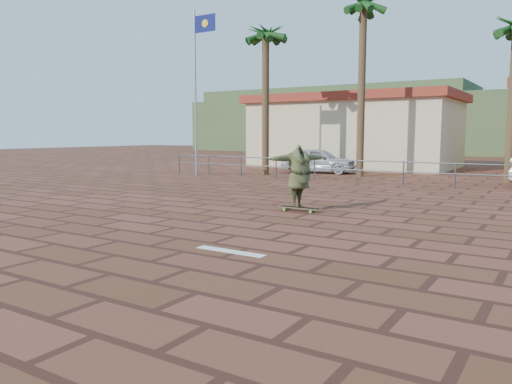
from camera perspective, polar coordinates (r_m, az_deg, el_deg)
ground at (r=10.35m, az=-2.26°, el=-5.01°), size 120.00×120.00×0.00m
paint_stripe at (r=9.00m, az=-2.93°, el=-6.79°), size 1.40×0.22×0.01m
guardrail at (r=21.19m, az=16.51°, el=2.58°), size 24.06×0.06×1.00m
flagpole at (r=25.00m, az=-6.73°, el=12.48°), size 1.30×0.10×8.00m
palm_far_left at (r=25.99m, az=1.12°, el=17.19°), size 2.40×2.40×8.25m
palm_left at (r=25.61m, az=12.19°, el=19.77°), size 2.40×2.40×9.45m
building_west at (r=32.54m, az=11.24°, el=6.89°), size 12.60×7.60×4.50m
hill_front at (r=58.63m, az=26.92°, el=6.86°), size 70.00×18.00×6.00m
hill_back at (r=70.10m, az=9.10°, el=8.17°), size 35.00×14.00×8.00m
longboard at (r=13.58m, az=4.93°, el=-1.83°), size 1.15×0.28×0.11m
skateboarder at (r=13.48m, az=4.97°, el=1.81°), size 1.33×2.14×1.69m
car_silver at (r=26.93m, az=7.19°, el=3.61°), size 4.14×2.15×1.35m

